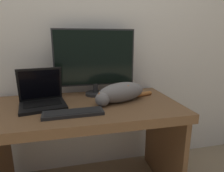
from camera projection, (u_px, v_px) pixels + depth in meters
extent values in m
cube|color=silver|center=(78.00, 25.00, 1.54)|extent=(6.40, 0.06, 2.60)
cube|color=brown|center=(85.00, 109.00, 1.31)|extent=(1.32, 0.67, 0.06)
cube|color=brown|center=(163.00, 145.00, 1.53)|extent=(0.04, 0.61, 0.68)
cylinder|color=#282828|center=(96.00, 94.00, 1.53)|extent=(0.17, 0.17, 0.02)
cylinder|color=#282828|center=(96.00, 88.00, 1.52)|extent=(0.04, 0.04, 0.07)
cube|color=#282828|center=(95.00, 58.00, 1.47)|extent=(0.63, 0.02, 0.44)
cube|color=black|center=(95.00, 58.00, 1.46)|extent=(0.61, 0.01, 0.41)
cube|color=black|center=(43.00, 106.00, 1.25)|extent=(0.33, 0.30, 0.02)
cube|color=black|center=(43.00, 103.00, 1.26)|extent=(0.26, 0.18, 0.00)
cube|color=black|center=(40.00, 84.00, 1.30)|extent=(0.30, 0.13, 0.24)
cube|color=black|center=(40.00, 85.00, 1.30)|extent=(0.27, 0.11, 0.21)
cube|color=black|center=(73.00, 113.00, 1.12)|extent=(0.37, 0.13, 0.02)
cube|color=black|center=(73.00, 111.00, 1.12)|extent=(0.34, 0.10, 0.00)
ellipsoid|color=gray|center=(122.00, 92.00, 1.35)|extent=(0.40, 0.25, 0.14)
ellipsoid|color=#AD662D|center=(124.00, 87.00, 1.35)|extent=(0.19, 0.15, 0.06)
sphere|color=gray|center=(102.00, 99.00, 1.26)|extent=(0.10, 0.10, 0.10)
cone|color=#AD662D|center=(99.00, 94.00, 1.23)|extent=(0.04, 0.04, 0.03)
cone|color=#AD662D|center=(105.00, 93.00, 1.26)|extent=(0.04, 0.04, 0.03)
cylinder|color=#AD662D|center=(144.00, 94.00, 1.50)|extent=(0.14, 0.07, 0.03)
cube|color=#2D6BB7|center=(136.00, 88.00, 1.64)|extent=(0.05, 0.05, 0.05)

